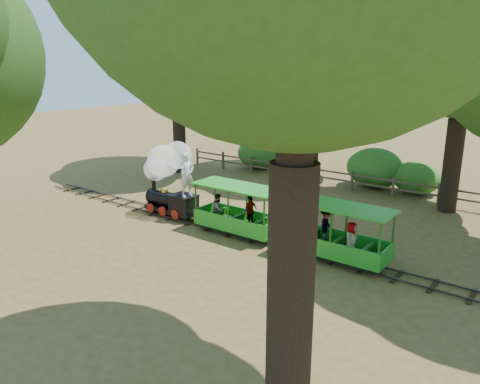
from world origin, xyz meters
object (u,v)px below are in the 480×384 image
Objects in this scene: locomotive at (168,173)px; carriage_front at (236,215)px; fence at (333,176)px; carriage_rear at (336,237)px.

locomotive is 0.95× the size of carriage_front.
carriage_front is 0.18× the size of fence.
carriage_front is 8.02m from fence.
locomotive reaches higher than carriage_front.
carriage_rear is at bearing -0.28° from locomotive.
locomotive is 7.46m from carriage_rear.
carriage_front is 1.00× the size of carriage_rear.
carriage_rear reaches higher than fence.
locomotive is 0.17× the size of fence.
carriage_front and carriage_rear have the same top height.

